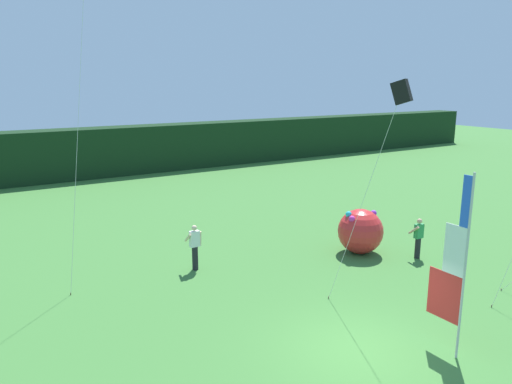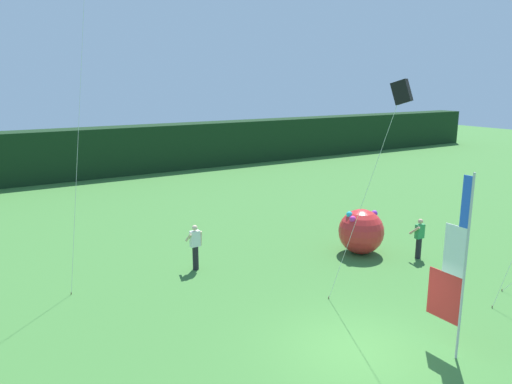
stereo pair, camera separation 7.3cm
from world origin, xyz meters
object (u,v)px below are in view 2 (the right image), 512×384
(person_mid_field, at_px, (195,246))
(inflatable_balloon, at_px, (361,231))
(person_near_banner, at_px, (419,237))
(banner_flag, at_px, (454,269))
(kite_black_box_0, at_px, (401,93))

(person_mid_field, bearing_deg, inflatable_balloon, -16.35)
(person_near_banner, relative_size, person_mid_field, 0.94)
(person_near_banner, height_order, inflatable_balloon, inflatable_balloon)
(banner_flag, height_order, person_mid_field, banner_flag)
(person_near_banner, xyz_separation_m, person_mid_field, (-7.98, 3.54, 0.06))
(person_mid_field, height_order, inflatable_balloon, inflatable_balloon)
(person_near_banner, distance_m, inflatable_balloon, 2.24)
(banner_flag, height_order, inflatable_balloon, banner_flag)
(person_near_banner, distance_m, kite_black_box_0, 7.86)
(kite_black_box_0, bearing_deg, person_mid_field, 117.48)
(person_mid_field, bearing_deg, person_near_banner, -23.91)
(person_mid_field, distance_m, inflatable_balloon, 6.73)
(banner_flag, xyz_separation_m, kite_black_box_0, (0.22, 2.26, 4.23))
(inflatable_balloon, bearing_deg, person_mid_field, 163.65)
(person_near_banner, bearing_deg, banner_flag, -133.92)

